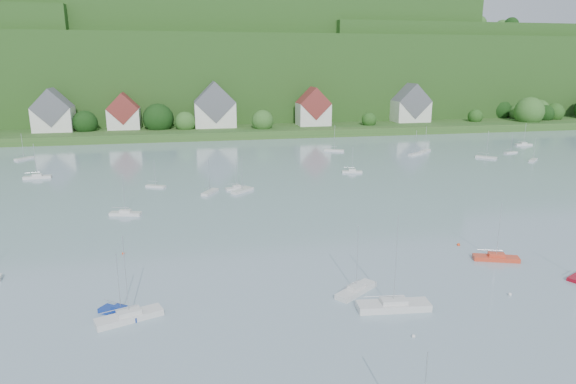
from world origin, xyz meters
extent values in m
cube|color=#2B5921|center=(0.00, 200.00, 1.50)|extent=(600.00, 60.00, 3.00)
cube|color=#174014|center=(0.00, 275.00, 20.00)|extent=(620.00, 160.00, 40.00)
cube|color=#174014|center=(10.00, 270.00, 28.00)|extent=(240.00, 130.00, 60.00)
cube|color=#174014|center=(160.00, 255.00, 22.00)|extent=(200.00, 110.00, 48.00)
sphere|color=#305921|center=(141.50, 180.22, 7.19)|extent=(12.88, 12.88, 12.88)
sphere|color=black|center=(139.35, 197.94, 6.40)|extent=(10.46, 10.46, 10.46)
sphere|color=#204C16|center=(118.43, 184.90, 5.10)|extent=(6.45, 6.45, 6.45)
sphere|color=black|center=(152.01, 194.00, 6.47)|extent=(10.68, 10.68, 10.68)
sphere|color=#305921|center=(-6.80, 183.88, 5.66)|extent=(8.19, 8.19, 8.19)
sphere|color=#305921|center=(153.96, 190.35, 6.41)|extent=(10.50, 10.50, 10.50)
sphere|color=black|center=(152.76, 184.28, 5.62)|extent=(8.05, 8.05, 8.05)
sphere|color=#305921|center=(-51.96, 186.07, 5.11)|extent=(6.49, 6.49, 6.49)
sphere|color=#305921|center=(46.85, 192.08, 6.95)|extent=(12.16, 12.16, 12.16)
sphere|color=#305921|center=(22.99, 179.93, 5.84)|extent=(8.73, 8.73, 8.73)
sphere|color=black|center=(-43.87, 185.86, 6.03)|extent=(9.32, 9.32, 9.32)
sphere|color=#204C16|center=(159.04, 186.11, 5.87)|extent=(8.84, 8.84, 8.84)
sphere|color=#204C16|center=(67.84, 181.69, 5.03)|extent=(6.24, 6.24, 6.24)
sphere|color=black|center=(89.43, 194.54, 5.65)|extent=(8.16, 8.16, 8.16)
sphere|color=#305921|center=(144.77, 192.32, 5.63)|extent=(8.09, 8.09, 8.09)
sphere|color=black|center=(-17.00, 186.36, 6.87)|extent=(11.92, 11.92, 11.92)
sphere|color=#204C16|center=(-84.27, 263.14, 51.80)|extent=(10.29, 10.29, 10.29)
sphere|color=black|center=(-68.16, 251.39, 51.26)|extent=(7.18, 7.18, 7.18)
sphere|color=#204C16|center=(1.11, 279.65, 60.23)|extent=(12.73, 12.73, 12.73)
sphere|color=#204C16|center=(60.71, 274.89, 60.56)|extent=(14.65, 14.65, 14.65)
sphere|color=#305921|center=(-47.14, 274.29, 59.24)|extent=(7.07, 7.07, 7.07)
sphere|color=#305921|center=(114.51, 242.98, 59.58)|extent=(9.00, 9.00, 9.00)
sphere|color=#204C16|center=(101.03, 257.97, 59.41)|extent=(8.03, 8.03, 8.03)
sphere|color=#305921|center=(176.64, 258.30, 47.67)|extent=(9.52, 9.52, 9.52)
sphere|color=#305921|center=(100.48, 258.36, 48.62)|extent=(14.97, 14.97, 14.97)
sphere|color=black|center=(161.92, 228.86, 47.32)|extent=(7.52, 7.52, 7.52)
sphere|color=#204C16|center=(78.67, 255.82, 47.71)|extent=(9.78, 9.78, 9.78)
sphere|color=#204C16|center=(119.68, 254.71, 48.10)|extent=(12.02, 12.02, 12.02)
sphere|color=black|center=(137.90, 236.02, 48.02)|extent=(11.57, 11.57, 11.57)
sphere|color=#204C16|center=(122.43, 222.73, 48.21)|extent=(12.65, 12.65, 12.65)
sphere|color=#305921|center=(142.64, 228.37, 47.45)|extent=(8.28, 8.28, 8.28)
sphere|color=black|center=(167.90, 264.31, 47.31)|extent=(7.47, 7.47, 7.47)
sphere|color=#305921|center=(99.14, 247.22, 47.66)|extent=(9.48, 9.48, 9.48)
sphere|color=black|center=(189.44, 271.22, 41.48)|extent=(8.43, 8.43, 8.43)
sphere|color=#204C16|center=(-39.98, 262.14, 42.10)|extent=(12.01, 12.01, 12.01)
sphere|color=black|center=(182.06, 244.68, 42.37)|extent=(13.54, 13.54, 13.54)
sphere|color=black|center=(118.67, 252.35, 42.64)|extent=(15.08, 15.08, 15.08)
sphere|color=#305921|center=(108.41, 268.02, 42.80)|extent=(15.99, 15.99, 15.99)
sphere|color=black|center=(-3.70, 272.21, 42.75)|extent=(15.72, 15.72, 15.72)
sphere|color=#305921|center=(218.40, 301.50, 42.48)|extent=(14.17, 14.17, 14.17)
sphere|color=#204C16|center=(10.88, 267.92, 41.84)|extent=(10.54, 10.54, 10.54)
cube|color=silver|center=(-55.00, 187.00, 7.50)|extent=(14.00, 10.00, 9.00)
cube|color=#585960|center=(-55.00, 187.00, 12.00)|extent=(14.00, 10.40, 14.00)
cube|color=silver|center=(-30.00, 189.00, 7.00)|extent=(12.00, 9.00, 8.00)
cube|color=maroon|center=(-30.00, 189.00, 11.00)|extent=(12.00, 9.36, 12.00)
cube|color=silver|center=(5.00, 188.00, 8.00)|extent=(16.00, 11.00, 10.00)
cube|color=#585960|center=(5.00, 188.00, 13.00)|extent=(16.00, 11.44, 16.00)
cube|color=silver|center=(45.00, 186.00, 7.50)|extent=(13.00, 10.00, 9.00)
cube|color=maroon|center=(45.00, 186.00, 12.00)|extent=(13.00, 10.40, 13.00)
cube|color=silver|center=(90.00, 190.00, 7.50)|extent=(15.00, 10.00, 9.00)
cube|color=#585960|center=(90.00, 190.00, 12.00)|extent=(15.00, 10.40, 15.00)
cube|color=silver|center=(-14.45, 37.68, 0.36)|extent=(7.53, 4.43, 0.73)
cube|color=silver|center=(-14.45, 37.68, 0.98)|extent=(2.88, 2.22, 0.50)
cylinder|color=silver|center=(-14.45, 37.68, 5.27)|extent=(0.10, 0.10, 9.09)
cylinder|color=silver|center=(-15.47, 37.30, 1.63)|extent=(3.78, 1.46, 0.08)
cube|color=navy|center=(-15.47, 39.04, 0.28)|extent=(5.41, 4.50, 0.55)
cube|color=navy|center=(-15.47, 39.04, 0.80)|extent=(2.21, 2.02, 0.50)
cylinder|color=silver|center=(-15.47, 39.04, 4.02)|extent=(0.10, 0.10, 6.93)
cylinder|color=silver|center=(-16.15, 39.52, 1.45)|extent=(2.52, 1.85, 0.08)
cube|color=silver|center=(12.53, 39.03, 0.33)|extent=(6.34, 5.32, 0.65)
cube|color=silver|center=(12.53, 39.03, 0.90)|extent=(2.60, 2.38, 0.50)
cylinder|color=silver|center=(12.53, 39.03, 4.73)|extent=(0.10, 0.10, 8.15)
cylinder|color=silver|center=(11.74, 38.46, 1.55)|extent=(2.94, 2.18, 0.08)
cube|color=silver|center=(15.32, 34.04, 0.42)|extent=(8.66, 3.23, 0.85)
cube|color=silver|center=(15.32, 34.04, 1.10)|extent=(3.12, 1.95, 0.50)
cylinder|color=silver|center=(15.32, 34.04, 6.14)|extent=(0.10, 0.10, 10.58)
cylinder|color=silver|center=(14.06, 34.18, 1.75)|extent=(4.64, 0.56, 0.08)
cube|color=red|center=(35.95, 45.05, 0.32)|extent=(6.56, 3.82, 0.63)
cube|color=red|center=(35.95, 45.05, 0.88)|extent=(2.51, 1.92, 0.50)
cylinder|color=silver|center=(35.95, 45.05, 4.59)|extent=(0.10, 0.10, 7.92)
cylinder|color=silver|center=(35.06, 45.38, 1.53)|extent=(3.31, 1.26, 0.08)
sphere|color=silver|center=(14.91, 27.83, 0.00)|extent=(0.42, 0.42, 0.42)
sphere|color=#FE4212|center=(33.86, 51.74, 0.00)|extent=(0.47, 0.47, 0.47)
sphere|color=#FE4212|center=(-17.28, 58.57, 0.00)|extent=(0.42, 0.42, 0.42)
sphere|color=silver|center=(30.84, 34.49, 0.00)|extent=(0.47, 0.47, 0.47)
cube|color=silver|center=(108.55, 137.80, 0.29)|extent=(5.87, 2.30, 0.57)
cube|color=silver|center=(108.55, 137.80, 0.82)|extent=(2.12, 1.36, 0.50)
cylinder|color=silver|center=(108.55, 137.80, 4.14)|extent=(0.10, 0.10, 7.14)
cylinder|color=silver|center=(107.70, 137.91, 1.47)|extent=(3.13, 0.47, 0.08)
cube|color=silver|center=(4.61, 92.48, 0.30)|extent=(5.50, 5.23, 0.59)
cylinder|color=silver|center=(4.61, 92.48, 4.30)|extent=(0.10, 0.10, 7.42)
cylinder|color=silver|center=(3.96, 91.88, 1.49)|extent=(2.46, 2.26, 0.08)
cube|color=silver|center=(94.16, 124.60, 0.24)|extent=(4.94, 2.50, 0.48)
cylinder|color=silver|center=(94.16, 124.60, 3.45)|extent=(0.10, 0.10, 5.95)
cylinder|color=silver|center=(93.47, 124.42, 1.38)|extent=(2.55, 0.74, 0.08)
cube|color=silver|center=(-43.78, 116.37, 0.32)|extent=(6.57, 2.28, 0.65)
cube|color=silver|center=(-43.78, 116.37, 0.90)|extent=(2.34, 1.43, 0.50)
cylinder|color=silver|center=(-43.78, 116.37, 4.68)|extent=(0.10, 0.10, 8.06)
cylinder|color=silver|center=(-44.74, 116.30, 1.55)|extent=(3.54, 0.34, 0.08)
cube|color=silver|center=(68.44, 132.21, 0.31)|extent=(5.66, 5.44, 0.61)
cylinder|color=silver|center=(68.44, 132.21, 4.45)|extent=(0.10, 0.10, 7.67)
cylinder|color=silver|center=(67.77, 131.58, 1.51)|extent=(2.52, 2.36, 0.08)
cube|color=silver|center=(-14.51, 100.87, 0.23)|extent=(4.73, 3.26, 0.46)
cylinder|color=silver|center=(-14.51, 100.87, 3.37)|extent=(0.10, 0.10, 5.81)
cylinder|color=silver|center=(-15.13, 101.18, 1.36)|extent=(2.32, 1.23, 0.08)
cube|color=silver|center=(-2.54, 92.74, 0.28)|extent=(4.13, 5.62, 0.56)
cylinder|color=silver|center=(-2.54, 92.74, 4.05)|extent=(0.10, 0.10, 6.98)
cylinder|color=silver|center=(-2.96, 92.01, 1.46)|extent=(1.60, 2.70, 0.08)
cube|color=silver|center=(3.62, 94.95, 0.26)|extent=(5.31, 2.48, 0.51)
cube|color=silver|center=(3.62, 94.95, 0.76)|extent=(1.97, 1.36, 0.50)
cylinder|color=silver|center=(3.62, 94.95, 3.72)|extent=(0.10, 0.10, 6.41)
cylinder|color=silver|center=(2.87, 94.78, 1.41)|extent=(2.77, 0.67, 0.08)
cube|color=silver|center=(-19.02, 79.29, 0.29)|extent=(6.08, 3.03, 0.59)
cube|color=silver|center=(-19.02, 79.29, 0.84)|extent=(2.27, 1.62, 0.50)
cylinder|color=silver|center=(-19.02, 79.29, 4.24)|extent=(0.10, 0.10, 7.32)
cylinder|color=silver|center=(-19.87, 79.51, 1.49)|extent=(3.14, 0.87, 0.08)
cube|color=silver|center=(62.95, 127.77, 0.28)|extent=(5.69, 4.33, 0.57)
cylinder|color=silver|center=(62.95, 127.77, 4.13)|extent=(0.10, 0.10, 7.12)
cylinder|color=silver|center=(62.22, 127.32, 1.47)|extent=(2.71, 1.70, 0.08)
cube|color=silver|center=(81.51, 118.38, 0.30)|extent=(5.39, 5.50, 0.60)
cylinder|color=silver|center=(81.51, 118.38, 4.36)|extent=(0.10, 0.10, 7.52)
cylinder|color=silver|center=(80.88, 119.03, 1.50)|extent=(2.35, 2.44, 0.08)
cube|color=silver|center=(35.10, 106.77, 0.26)|extent=(5.39, 2.80, 0.52)
cube|color=silver|center=(35.10, 106.77, 0.77)|extent=(2.02, 1.47, 0.50)
cylinder|color=silver|center=(35.10, 106.77, 3.76)|extent=(0.10, 0.10, 6.48)
cylinder|color=silver|center=(34.36, 106.98, 1.42)|extent=(2.77, 0.85, 0.08)
cube|color=silver|center=(92.56, 111.73, 0.25)|extent=(4.71, 4.31, 0.50)
cylinder|color=silver|center=(92.56, 111.73, 3.62)|extent=(0.10, 0.10, 6.25)
cylinder|color=silver|center=(91.99, 111.24, 1.40)|extent=(2.14, 1.85, 0.08)
cube|color=silver|center=(40.13, 139.42, 0.32)|extent=(6.49, 4.15, 0.63)
cylinder|color=silver|center=(40.13, 139.42, 4.58)|extent=(0.10, 0.10, 7.89)
cylinder|color=silver|center=(39.27, 139.81, 1.53)|extent=(3.21, 1.47, 0.08)
cube|color=silver|center=(-54.57, 144.62, 0.29)|extent=(4.68, 5.56, 0.57)
cylinder|color=silver|center=(-54.57, 144.62, 4.15)|extent=(0.10, 0.10, 7.15)
cylinder|color=silver|center=(-55.07, 143.93, 1.47)|extent=(1.93, 2.58, 0.08)
camera|label=1|loc=(-7.44, -15.33, 27.67)|focal=31.27mm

